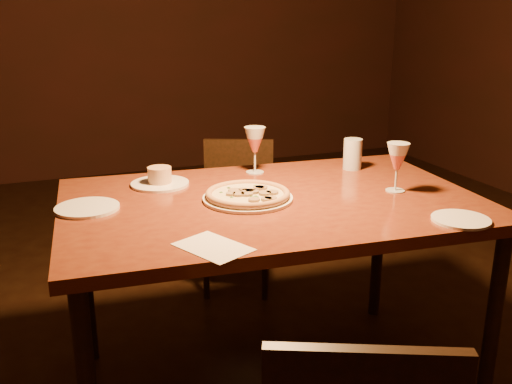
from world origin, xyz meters
name	(u,v)px	position (x,y,z in m)	size (l,w,h in m)	color
back_wall	(98,4)	(0.00, 3.50, 1.50)	(6.00, 0.04, 3.00)	#391612
dining_table	(272,217)	(0.15, 0.05, 0.72)	(1.55, 1.07, 0.79)	brown
chair_far	(238,206)	(0.35, 0.98, 0.44)	(0.49, 0.49, 0.78)	black
pizza_plate	(248,195)	(0.07, 0.06, 0.81)	(0.32, 0.32, 0.03)	white
ramekin_saucer	(160,179)	(-0.18, 0.36, 0.81)	(0.22, 0.22, 0.07)	white
wine_glass_far	(255,150)	(0.22, 0.39, 0.89)	(0.09, 0.09, 0.19)	#CA5D54
wine_glass_right	(397,167)	(0.62, -0.04, 0.88)	(0.08, 0.08, 0.18)	#CA5D54
water_tumbler	(353,154)	(0.63, 0.30, 0.85)	(0.08, 0.08, 0.13)	silver
side_plate_left	(87,208)	(-0.47, 0.16, 0.79)	(0.21, 0.21, 0.01)	white
side_plate_near	(461,220)	(0.63, -0.39, 0.79)	(0.19, 0.19, 0.01)	white
menu_card	(213,247)	(-0.17, -0.31, 0.79)	(0.14, 0.21, 0.00)	silver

